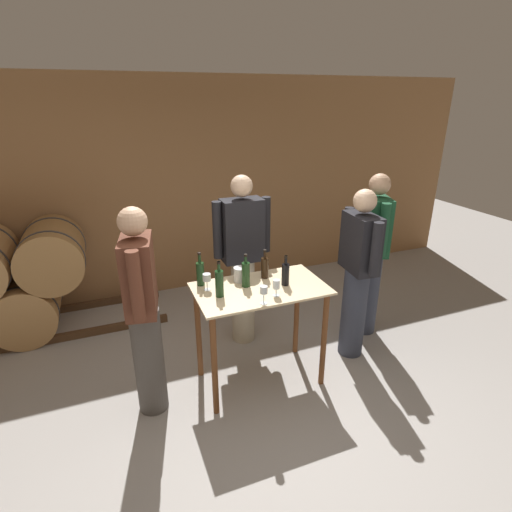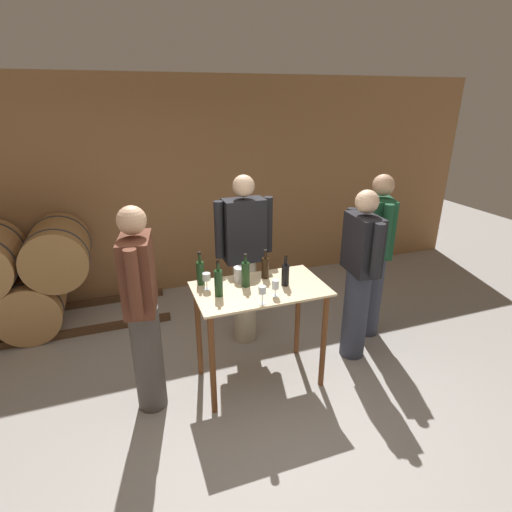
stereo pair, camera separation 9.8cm
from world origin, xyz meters
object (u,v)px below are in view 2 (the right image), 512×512
at_px(wine_bottle_far_right, 285,274).
at_px(wine_glass_near_center, 262,291).
at_px(person_visitor_with_scarf, 142,309).
at_px(ice_bucket, 240,274).
at_px(wine_bottle_right, 265,267).
at_px(person_visitor_bearded, 359,274).
at_px(person_host, 375,254).
at_px(person_visitor_near_door, 244,258).
at_px(wine_glass_near_right, 275,285).
at_px(wine_bottle_far_left, 200,272).
at_px(wine_glass_near_left, 206,277).
at_px(wine_bottle_center, 246,274).
at_px(wine_bottle_left, 218,282).

relative_size(wine_bottle_far_right, wine_glass_near_center, 1.78).
xyz_separation_m(wine_bottle_far_right, person_visitor_with_scarf, (-1.19, 0.02, -0.12)).
xyz_separation_m(wine_bottle_far_right, ice_bucket, (-0.33, 0.21, -0.04)).
distance_m(wine_bottle_right, wine_glass_near_center, 0.48).
height_order(ice_bucket, person_visitor_bearded, person_visitor_bearded).
relative_size(ice_bucket, person_host, 0.07).
bearing_deg(ice_bucket, wine_bottle_far_right, -32.15).
xyz_separation_m(person_visitor_with_scarf, person_visitor_near_door, (1.05, 0.69, 0.02)).
distance_m(person_host, person_visitor_with_scarf, 2.39).
bearing_deg(wine_glass_near_right, wine_bottle_far_left, 141.03).
relative_size(wine_glass_near_center, ice_bucket, 1.18).
bearing_deg(wine_bottle_far_right, person_visitor_bearded, 5.54).
xyz_separation_m(wine_bottle_far_left, person_visitor_with_scarf, (-0.51, -0.24, -0.13)).
distance_m(wine_bottle_far_left, person_visitor_with_scarf, 0.58).
relative_size(wine_bottle_far_left, person_visitor_bearded, 0.18).
xyz_separation_m(wine_glass_near_center, person_visitor_bearded, (1.10, 0.32, -0.16)).
bearing_deg(wine_glass_near_left, wine_glass_near_right, -32.07).
height_order(wine_bottle_far_right, person_host, person_host).
xyz_separation_m(wine_bottle_right, wine_glass_near_right, (-0.05, -0.36, -0.01)).
relative_size(person_host, person_visitor_bearded, 1.04).
bearing_deg(person_visitor_bearded, wine_bottle_far_right, -174.46).
distance_m(wine_bottle_center, person_visitor_with_scarf, 0.88).
bearing_deg(person_host, wine_glass_near_center, -157.26).
bearing_deg(wine_glass_near_center, wine_bottle_right, 66.42).
relative_size(ice_bucket, person_visitor_with_scarf, 0.07).
bearing_deg(person_visitor_near_door, person_visitor_with_scarf, -146.66).
relative_size(wine_glass_near_left, person_visitor_with_scarf, 0.08).
relative_size(wine_bottle_left, wine_glass_near_right, 2.17).
xyz_separation_m(wine_bottle_left, wine_bottle_far_right, (0.58, -0.00, -0.02)).
height_order(wine_glass_near_center, person_host, person_host).
bearing_deg(wine_bottle_far_right, ice_bucket, 147.85).
height_order(wine_bottle_far_right, person_visitor_bearded, person_visitor_bearded).
bearing_deg(ice_bucket, wine_bottle_center, -84.63).
bearing_deg(person_visitor_bearded, wine_bottle_left, -176.86).
distance_m(wine_glass_near_right, person_visitor_near_door, 0.88).
bearing_deg(wine_bottle_right, wine_bottle_far_left, 173.64).
height_order(wine_bottle_right, person_visitor_near_door, person_visitor_near_door).
bearing_deg(wine_bottle_far_left, person_host, 3.56).
bearing_deg(wine_bottle_far_left, person_visitor_with_scarf, -155.01).
bearing_deg(wine_bottle_far_left, person_visitor_near_door, 40.02).
bearing_deg(wine_glass_near_right, wine_bottle_center, 123.46).
bearing_deg(wine_glass_near_center, wine_bottle_center, 93.86).
relative_size(wine_bottle_left, wine_bottle_far_right, 1.14).
height_order(wine_glass_near_left, ice_bucket, wine_glass_near_left).
xyz_separation_m(wine_glass_near_left, person_host, (1.82, 0.23, -0.12)).
xyz_separation_m(wine_bottle_left, person_host, (1.76, 0.37, -0.13)).
relative_size(wine_glass_near_center, person_visitor_near_door, 0.08).
bearing_deg(person_visitor_with_scarf, wine_glass_near_center, -16.65).
bearing_deg(wine_bottle_far_right, person_host, 17.72).
distance_m(wine_bottle_far_left, wine_glass_near_left, 0.11).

